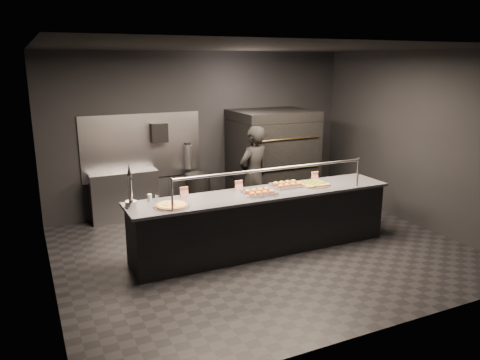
{
  "coord_description": "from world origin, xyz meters",
  "views": [
    {
      "loc": [
        -3.18,
        -5.92,
        2.82
      ],
      "look_at": [
        -0.29,
        0.2,
        1.1
      ],
      "focal_mm": 35.0,
      "sensor_mm": 36.0,
      "label": 1
    }
  ],
  "objects_px": {
    "round_pizza": "(172,205)",
    "trash_bin": "(198,194)",
    "service_counter": "(263,221)",
    "slider_tray_a": "(259,192)",
    "prep_shelf": "(125,196)",
    "worker": "(254,176)",
    "beer_tap": "(131,195)",
    "towel_dispenser": "(159,133)",
    "fire_extinguisher": "(188,156)",
    "square_pizza": "(313,184)",
    "pizza_oven": "(272,159)",
    "slider_tray_b": "(287,184)"
  },
  "relations": [
    {
      "from": "service_counter",
      "to": "worker",
      "type": "xyz_separation_m",
      "value": [
        0.43,
        1.18,
        0.41
      ]
    },
    {
      "from": "beer_tap",
      "to": "prep_shelf",
      "type": "bearing_deg",
      "value": 81.06
    },
    {
      "from": "prep_shelf",
      "to": "square_pizza",
      "type": "relative_size",
      "value": 2.35
    },
    {
      "from": "fire_extinguisher",
      "to": "slider_tray_b",
      "type": "distance_m",
      "value": 2.41
    },
    {
      "from": "prep_shelf",
      "to": "beer_tap",
      "type": "height_order",
      "value": "beer_tap"
    },
    {
      "from": "service_counter",
      "to": "fire_extinguisher",
      "type": "relative_size",
      "value": 8.12
    },
    {
      "from": "service_counter",
      "to": "beer_tap",
      "type": "relative_size",
      "value": 6.84
    },
    {
      "from": "slider_tray_b",
      "to": "fire_extinguisher",
      "type": "bearing_deg",
      "value": 110.69
    },
    {
      "from": "beer_tap",
      "to": "slider_tray_b",
      "type": "relative_size",
      "value": 1.28
    },
    {
      "from": "service_counter",
      "to": "worker",
      "type": "height_order",
      "value": "worker"
    },
    {
      "from": "towel_dispenser",
      "to": "service_counter",
      "type": "bearing_deg",
      "value": -69.37
    },
    {
      "from": "pizza_oven",
      "to": "round_pizza",
      "type": "height_order",
      "value": "pizza_oven"
    },
    {
      "from": "round_pizza",
      "to": "trash_bin",
      "type": "xyz_separation_m",
      "value": [
        1.18,
        2.2,
        -0.55
      ]
    },
    {
      "from": "prep_shelf",
      "to": "square_pizza",
      "type": "height_order",
      "value": "square_pizza"
    },
    {
      "from": "prep_shelf",
      "to": "service_counter",
      "type": "bearing_deg",
      "value": -55.41
    },
    {
      "from": "beer_tap",
      "to": "trash_bin",
      "type": "relative_size",
      "value": 0.77
    },
    {
      "from": "prep_shelf",
      "to": "fire_extinguisher",
      "type": "distance_m",
      "value": 1.39
    },
    {
      "from": "beer_tap",
      "to": "slider_tray_a",
      "type": "relative_size",
      "value": 1.13
    },
    {
      "from": "round_pizza",
      "to": "worker",
      "type": "height_order",
      "value": "worker"
    },
    {
      "from": "pizza_oven",
      "to": "beer_tap",
      "type": "relative_size",
      "value": 3.18
    },
    {
      "from": "pizza_oven",
      "to": "towel_dispenser",
      "type": "bearing_deg",
      "value": 166.86
    },
    {
      "from": "slider_tray_b",
      "to": "round_pizza",
      "type": "bearing_deg",
      "value": -172.94
    },
    {
      "from": "slider_tray_b",
      "to": "square_pizza",
      "type": "bearing_deg",
      "value": -15.39
    },
    {
      "from": "prep_shelf",
      "to": "worker",
      "type": "height_order",
      "value": "worker"
    },
    {
      "from": "prep_shelf",
      "to": "worker",
      "type": "xyz_separation_m",
      "value": [
        2.03,
        -1.14,
        0.42
      ]
    },
    {
      "from": "service_counter",
      "to": "slider_tray_a",
      "type": "relative_size",
      "value": 7.73
    },
    {
      "from": "pizza_oven",
      "to": "square_pizza",
      "type": "xyz_separation_m",
      "value": [
        -0.29,
        -1.86,
        -0.03
      ]
    },
    {
      "from": "fire_extinguisher",
      "to": "trash_bin",
      "type": "distance_m",
      "value": 0.74
    },
    {
      "from": "square_pizza",
      "to": "slider_tray_b",
      "type": "bearing_deg",
      "value": 164.61
    },
    {
      "from": "round_pizza",
      "to": "fire_extinguisher",
      "type": "bearing_deg",
      "value": 66.18
    },
    {
      "from": "fire_extinguisher",
      "to": "beer_tap",
      "type": "bearing_deg",
      "value": -124.78
    },
    {
      "from": "fire_extinguisher",
      "to": "beer_tap",
      "type": "distance_m",
      "value": 2.81
    },
    {
      "from": "prep_shelf",
      "to": "worker",
      "type": "distance_m",
      "value": 2.37
    },
    {
      "from": "trash_bin",
      "to": "square_pizza",
      "type": "bearing_deg",
      "value": -60.28
    },
    {
      "from": "pizza_oven",
      "to": "towel_dispenser",
      "type": "distance_m",
      "value": 2.23
    },
    {
      "from": "towel_dispenser",
      "to": "worker",
      "type": "xyz_separation_m",
      "value": [
        1.33,
        -1.21,
        -0.68
      ]
    },
    {
      "from": "prep_shelf",
      "to": "trash_bin",
      "type": "relative_size",
      "value": 1.54
    },
    {
      "from": "fire_extinguisher",
      "to": "worker",
      "type": "relative_size",
      "value": 0.29
    },
    {
      "from": "slider_tray_a",
      "to": "trash_bin",
      "type": "xyz_separation_m",
      "value": [
        -0.17,
        2.17,
        -0.56
      ]
    },
    {
      "from": "pizza_oven",
      "to": "worker",
      "type": "bearing_deg",
      "value": -136.83
    },
    {
      "from": "square_pizza",
      "to": "towel_dispenser",
      "type": "bearing_deg",
      "value": 127.57
    },
    {
      "from": "pizza_oven",
      "to": "beer_tap",
      "type": "distance_m",
      "value": 3.63
    },
    {
      "from": "fire_extinguisher",
      "to": "square_pizza",
      "type": "height_order",
      "value": "fire_extinguisher"
    },
    {
      "from": "prep_shelf",
      "to": "round_pizza",
      "type": "bearing_deg",
      "value": -86.44
    },
    {
      "from": "trash_bin",
      "to": "slider_tray_b",
      "type": "bearing_deg",
      "value": -68.5
    },
    {
      "from": "service_counter",
      "to": "slider_tray_b",
      "type": "relative_size",
      "value": 8.75
    },
    {
      "from": "pizza_oven",
      "to": "beer_tap",
      "type": "height_order",
      "value": "pizza_oven"
    },
    {
      "from": "slider_tray_b",
      "to": "worker",
      "type": "bearing_deg",
      "value": 93.74
    },
    {
      "from": "fire_extinguisher",
      "to": "square_pizza",
      "type": "bearing_deg",
      "value": -61.93
    },
    {
      "from": "service_counter",
      "to": "fire_extinguisher",
      "type": "xyz_separation_m",
      "value": [
        -0.35,
        2.4,
        0.6
      ]
    }
  ]
}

